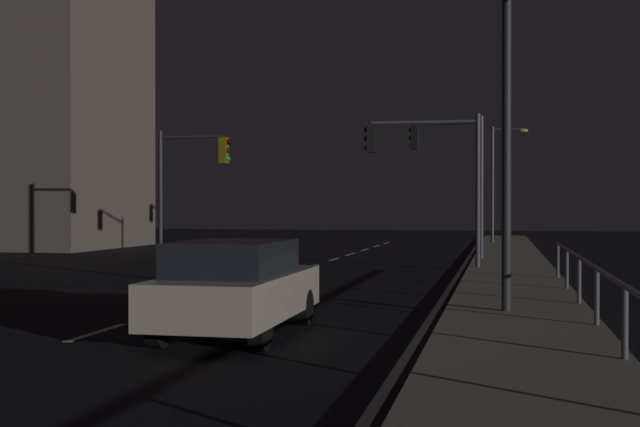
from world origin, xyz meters
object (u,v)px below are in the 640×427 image
object	(u,v)px
traffic_light_near_left	(427,159)
street_lamp_median	(499,172)
car	(236,286)
street_lamp_mid_block	(525,98)
traffic_light_overhead_east	(451,160)
traffic_light_mid_right	(191,171)

from	to	relation	value
traffic_light_near_left	street_lamp_median	xyz separation A→B (m)	(2.33, 20.21, 0.42)
car	street_lamp_median	xyz separation A→B (m)	(4.15, 35.04, 3.34)
street_lamp_median	traffic_light_near_left	bearing A→B (deg)	-96.56
street_lamp_mid_block	traffic_light_overhead_east	bearing A→B (deg)	97.87
traffic_light_mid_right	street_lamp_median	size ratio (longest dim) A/B	0.76
street_lamp_median	traffic_light_overhead_east	bearing A→B (deg)	-97.00
traffic_light_mid_right	street_lamp_median	distance (m)	22.16
traffic_light_near_left	traffic_light_overhead_east	size ratio (longest dim) A/B	0.91
car	traffic_light_overhead_east	distance (m)	20.49
traffic_light_near_left	traffic_light_overhead_east	xyz separation A→B (m)	(0.49, 5.27, 0.27)
traffic_light_overhead_east	street_lamp_mid_block	distance (m)	17.38
traffic_light_near_left	street_lamp_median	distance (m)	20.35
car	traffic_light_near_left	xyz separation A→B (m)	(1.82, 14.83, 2.92)
street_lamp_mid_block	street_lamp_median	xyz separation A→B (m)	(-0.54, 32.15, 0.00)
traffic_light_near_left	street_lamp_median	size ratio (longest dim) A/B	0.77
car	street_lamp_mid_block	bearing A→B (deg)	31.66
street_lamp_mid_block	street_lamp_median	world-z (taller)	street_lamp_median
car	traffic_light_overhead_east	world-z (taller)	traffic_light_overhead_east
traffic_light_near_left	street_lamp_mid_block	size ratio (longest dim) A/B	0.78
car	traffic_light_near_left	bearing A→B (deg)	83.00
traffic_light_near_left	street_lamp_median	world-z (taller)	street_lamp_median
traffic_light_near_left	traffic_light_mid_right	world-z (taller)	traffic_light_near_left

